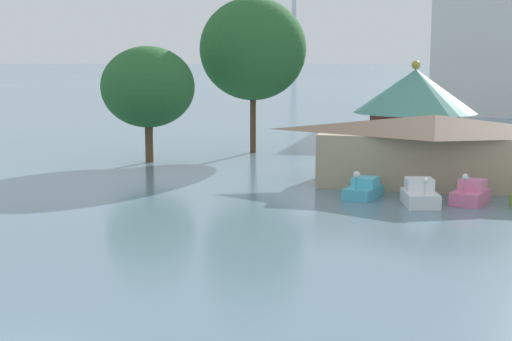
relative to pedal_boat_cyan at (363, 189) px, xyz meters
name	(u,v)px	position (x,y,z in m)	size (l,w,h in m)	color
pedal_boat_cyan	(363,189)	(0.00, 0.00, 0.00)	(2.19, 3.10, 1.69)	#4CB7CC
pedal_boat_white	(420,195)	(3.19, -1.46, 0.10)	(2.26, 3.13, 1.70)	white
pedal_boat_pink	(471,194)	(5.89, -0.34, 0.06)	(2.34, 2.97, 1.80)	pink
boathouse	(434,148)	(3.85, 5.28, 1.83)	(15.15, 6.91, 4.42)	tan
green_roof_pavilion	(415,107)	(2.21, 18.16, 3.59)	(9.76, 9.76, 7.73)	brown
shoreline_tree_tall_left	(148,87)	(-17.38, 10.39, 5.26)	(7.10, 7.10, 8.82)	brown
shoreline_tree_mid	(253,49)	(-11.03, 17.75, 8.16)	(8.84, 8.84, 12.88)	brown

